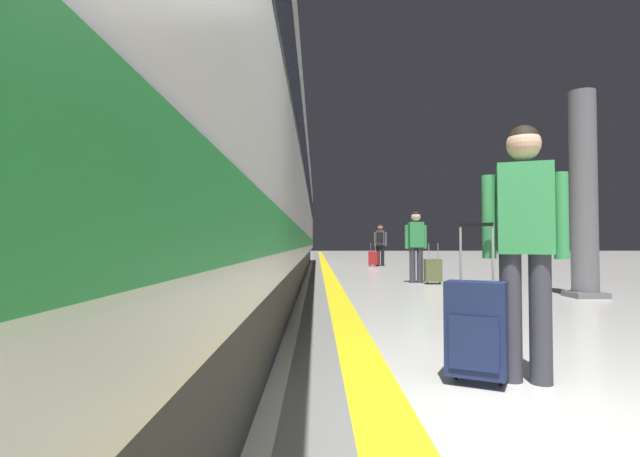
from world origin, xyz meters
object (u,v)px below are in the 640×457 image
(traveller_foreground, at_px, (524,232))
(platform_pillar, at_px, (584,198))
(high_speed_train, at_px, (237,168))
(passenger_mid, at_px, (380,241))
(suitcase_near, at_px, (433,270))
(rolling_suitcase_foreground, at_px, (476,328))
(passenger_near, at_px, (416,241))
(suitcase_mid, at_px, (374,258))

(traveller_foreground, xyz_separation_m, platform_pillar, (3.25, 4.97, 0.72))
(high_speed_train, bearing_deg, passenger_mid, 66.39)
(platform_pillar, bearing_deg, traveller_foreground, -123.18)
(suitcase_near, bearing_deg, high_speed_train, -165.91)
(high_speed_train, distance_m, traveller_foreground, 7.42)
(rolling_suitcase_foreground, xyz_separation_m, platform_pillar, (3.60, 5.02, 1.35))
(passenger_near, distance_m, suitcase_near, 0.80)
(passenger_mid, bearing_deg, suitcase_near, -89.87)
(passenger_mid, bearing_deg, rolling_suitcase_foreground, -95.55)
(rolling_suitcase_foreground, distance_m, suitcase_mid, 16.30)
(suitcase_near, relative_size, suitcase_mid, 0.97)
(traveller_foreground, xyz_separation_m, passenger_mid, (1.25, 16.48, 0.03))
(rolling_suitcase_foreground, height_order, suitcase_mid, rolling_suitcase_foreground)
(high_speed_train, relative_size, passenger_mid, 18.69)
(high_speed_train, xyz_separation_m, traveller_foreground, (3.07, -6.58, -1.50))
(traveller_foreground, relative_size, suitcase_near, 1.79)
(suitcase_near, bearing_deg, passenger_near, 136.00)
(high_speed_train, bearing_deg, suitcase_mid, 67.35)
(high_speed_train, xyz_separation_m, suitcase_mid, (4.01, 9.62, -2.17))
(rolling_suitcase_foreground, xyz_separation_m, suitcase_near, (1.63, 7.72, -0.05))
(high_speed_train, bearing_deg, traveller_foreground, -64.99)
(passenger_mid, bearing_deg, platform_pillar, -80.18)
(suitcase_mid, xyz_separation_m, platform_pillar, (2.31, -11.23, 1.39))
(suitcase_near, bearing_deg, platform_pillar, -53.90)
(suitcase_near, bearing_deg, traveller_foreground, -99.43)
(traveller_foreground, relative_size, suitcase_mid, 1.73)
(traveller_foreground, bearing_deg, passenger_near, 83.19)
(high_speed_train, relative_size, suitcase_mid, 32.54)
(traveller_foreground, distance_m, suitcase_mid, 16.24)
(passenger_mid, height_order, platform_pillar, platform_pillar)
(traveller_foreground, height_order, platform_pillar, platform_pillar)
(platform_pillar, bearing_deg, high_speed_train, 165.65)
(suitcase_near, height_order, platform_pillar, platform_pillar)
(passenger_mid, relative_size, suitcase_mid, 1.74)
(suitcase_mid, bearing_deg, rolling_suitcase_foreground, -94.55)
(traveller_foreground, bearing_deg, suitcase_near, 80.57)
(traveller_foreground, bearing_deg, suitcase_mid, 86.68)
(suitcase_near, distance_m, suitcase_mid, 8.53)
(suitcase_mid, relative_size, platform_pillar, 0.28)
(rolling_suitcase_foreground, distance_m, suitcase_near, 7.89)
(high_speed_train, distance_m, suitcase_near, 4.99)
(traveller_foreground, distance_m, rolling_suitcase_foreground, 0.73)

